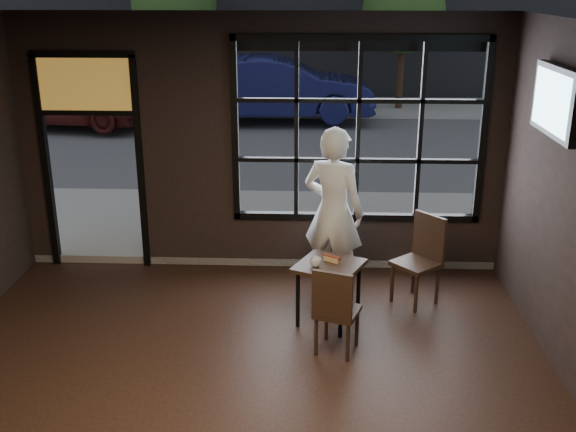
{
  "coord_description": "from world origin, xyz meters",
  "views": [
    {
      "loc": [
        0.68,
        -4.57,
        3.52
      ],
      "look_at": [
        0.4,
        2.2,
        1.15
      ],
      "focal_mm": 42.0,
      "sensor_mm": 36.0,
      "label": 1
    }
  ],
  "objects_px": {
    "chair_near": "(337,309)",
    "cafe_table": "(329,293)",
    "navy_car": "(277,88)",
    "man": "(333,212)"
  },
  "relations": [
    {
      "from": "navy_car",
      "to": "cafe_table",
      "type": "bearing_deg",
      "value": -177.43
    },
    {
      "from": "cafe_table",
      "to": "chair_near",
      "type": "distance_m",
      "value": 0.61
    },
    {
      "from": "man",
      "to": "navy_car",
      "type": "relative_size",
      "value": 0.41
    },
    {
      "from": "cafe_table",
      "to": "chair_near",
      "type": "xyz_separation_m",
      "value": [
        0.07,
        -0.6,
        0.12
      ]
    },
    {
      "from": "cafe_table",
      "to": "chair_near",
      "type": "bearing_deg",
      "value": -58.23
    },
    {
      "from": "cafe_table",
      "to": "navy_car",
      "type": "distance_m",
      "value": 10.9
    },
    {
      "from": "chair_near",
      "to": "cafe_table",
      "type": "bearing_deg",
      "value": -63.74
    },
    {
      "from": "chair_near",
      "to": "man",
      "type": "relative_size",
      "value": 0.46
    },
    {
      "from": "chair_near",
      "to": "navy_car",
      "type": "relative_size",
      "value": 0.19
    },
    {
      "from": "cafe_table",
      "to": "navy_car",
      "type": "relative_size",
      "value": 0.14
    }
  ]
}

